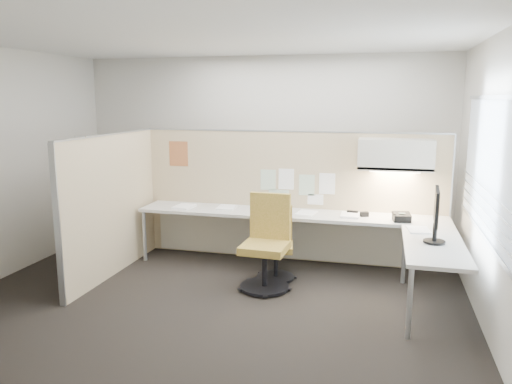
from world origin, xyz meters
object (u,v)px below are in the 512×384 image
(chair_left, at_px, (276,245))
(phone, at_px, (401,217))
(desk, at_px, (313,226))
(monitor, at_px, (436,212))
(chair_right, at_px, (266,246))

(chair_left, height_order, phone, chair_left)
(desk, bearing_deg, chair_left, -143.56)
(desk, height_order, chair_left, chair_left)
(desk, distance_m, chair_left, 0.54)
(desk, xyz_separation_m, monitor, (1.37, -0.86, 0.45))
(chair_left, relative_size, chair_right, 0.81)
(phone, bearing_deg, desk, 171.73)
(chair_left, height_order, monitor, monitor)
(phone, bearing_deg, chair_right, -165.31)
(desk, relative_size, monitor, 7.17)
(desk, distance_m, chair_right, 0.79)
(chair_left, distance_m, chair_right, 0.37)
(chair_left, bearing_deg, chair_right, -106.99)
(chair_left, height_order, chair_right, chair_right)
(desk, height_order, monitor, monitor)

